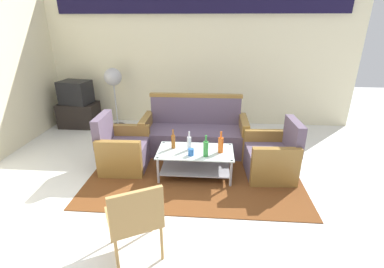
% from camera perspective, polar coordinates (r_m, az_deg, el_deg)
% --- Properties ---
extents(ground_plane, '(14.00, 14.00, 0.00)m').
position_cam_1_polar(ground_plane, '(3.71, -1.08, -13.41)').
color(ground_plane, white).
extents(wall_back, '(6.52, 0.19, 2.80)m').
position_cam_1_polar(wall_back, '(6.10, 1.61, 15.79)').
color(wall_back, beige).
rests_on(wall_back, ground).
extents(rug, '(3.10, 2.24, 0.01)m').
position_cam_1_polar(rug, '(4.37, 0.70, -7.37)').
color(rug, brown).
rests_on(rug, ground).
extents(couch, '(1.80, 0.75, 0.96)m').
position_cam_1_polar(couch, '(4.89, 0.53, 0.04)').
color(couch, '#5B4C60').
rests_on(couch, rug).
extents(armchair_left, '(0.72, 0.78, 0.85)m').
position_cam_1_polar(armchair_left, '(4.47, -14.01, -3.28)').
color(armchair_left, '#5B4C60').
rests_on(armchair_left, rug).
extents(armchair_right, '(0.74, 0.80, 0.85)m').
position_cam_1_polar(armchair_right, '(4.29, 16.09, -4.61)').
color(armchair_right, '#5B4C60').
rests_on(armchair_right, rug).
extents(coffee_table, '(1.10, 0.60, 0.40)m').
position_cam_1_polar(coffee_table, '(4.10, 0.70, -5.22)').
color(coffee_table, silver).
rests_on(coffee_table, rug).
extents(bottle_clear, '(0.06, 0.06, 0.29)m').
position_cam_1_polar(bottle_clear, '(4.03, -0.58, -1.85)').
color(bottle_clear, silver).
rests_on(bottle_clear, coffee_table).
extents(bottle_brown, '(0.06, 0.06, 0.29)m').
position_cam_1_polar(bottle_brown, '(4.09, -3.87, -1.48)').
color(bottle_brown, brown).
rests_on(bottle_brown, coffee_table).
extents(bottle_orange, '(0.08, 0.08, 0.32)m').
position_cam_1_polar(bottle_orange, '(3.97, 5.91, -2.17)').
color(bottle_orange, '#D85919').
rests_on(bottle_orange, coffee_table).
extents(bottle_green, '(0.07, 0.07, 0.31)m').
position_cam_1_polar(bottle_green, '(3.84, 2.85, -2.98)').
color(bottle_green, '#2D8C38').
rests_on(bottle_green, coffee_table).
extents(cup, '(0.08, 0.08, 0.10)m').
position_cam_1_polar(cup, '(3.89, -0.21, -3.72)').
color(cup, '#2659A5').
rests_on(cup, coffee_table).
extents(tv_stand, '(0.80, 0.50, 0.52)m').
position_cam_1_polar(tv_stand, '(6.54, -22.15, 3.68)').
color(tv_stand, black).
rests_on(tv_stand, ground).
extents(television, '(0.67, 0.54, 0.48)m').
position_cam_1_polar(television, '(6.42, -22.78, 7.91)').
color(television, black).
rests_on(television, tv_stand).
extents(pedestal_fan, '(0.36, 0.36, 1.27)m').
position_cam_1_polar(pedestal_fan, '(6.08, -15.86, 10.54)').
color(pedestal_fan, '#2D2D33').
rests_on(pedestal_fan, ground).
extents(wicker_chair, '(0.65, 0.65, 0.84)m').
position_cam_1_polar(wicker_chair, '(2.72, -11.67, -16.17)').
color(wicker_chair, '#AD844C').
rests_on(wicker_chair, ground).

